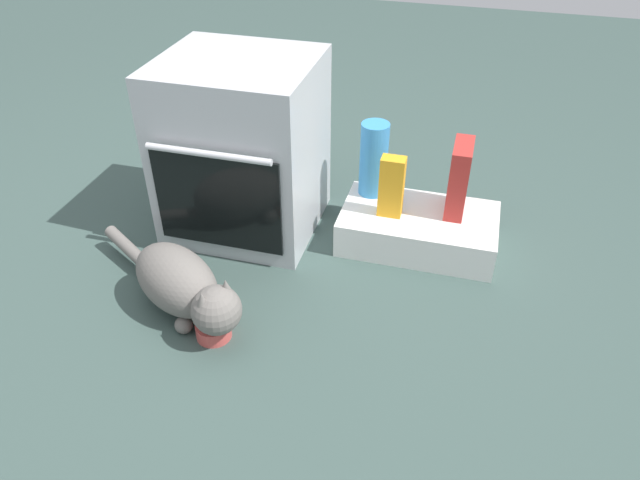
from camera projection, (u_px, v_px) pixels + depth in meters
name	position (u px, v px, depth m)	size (l,w,h in m)	color
ground	(231.00, 292.00, 2.14)	(8.00, 8.00, 0.00)	#384C47
oven	(242.00, 148.00, 2.30)	(0.57, 0.56, 0.69)	#B7BABF
pantry_cabinet	(418.00, 229.00, 2.34)	(0.60, 0.34, 0.14)	white
food_bowl	(213.00, 329.00, 1.95)	(0.12, 0.12, 0.08)	#C64C47
cat	(183.00, 285.00, 1.99)	(0.70, 0.46, 0.23)	slate
cereal_box	(459.00, 179.00, 2.24)	(0.07, 0.18, 0.28)	#B72D28
juice_carton	(392.00, 187.00, 2.23)	(0.09, 0.06, 0.24)	orange
water_bottle	(374.00, 159.00, 2.34)	(0.11, 0.11, 0.30)	#388CD1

